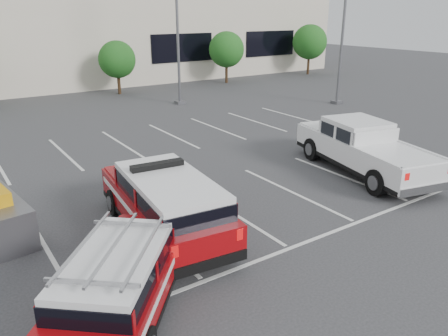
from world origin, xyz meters
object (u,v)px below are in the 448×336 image
object	(u,v)px
tree_mid_right	(118,61)
ladder_suv	(124,282)
convention_building	(18,27)
white_pickup	(363,153)
light_pole_right	(343,25)
fire_chief_suv	(165,207)
tree_right	(227,51)
light_pole_mid	(177,25)
tree_far_right	(310,43)

from	to	relation	value
tree_mid_right	ladder_suv	xyz separation A→B (m)	(-9.70, -24.87, -1.79)
convention_building	white_pickup	xyz separation A→B (m)	(6.23, -31.82, -3.93)
light_pole_right	fire_chief_suv	bearing A→B (deg)	-150.88
tree_right	fire_chief_suv	size ratio (longest dim) A/B	0.76
fire_chief_suv	white_pickup	xyz separation A→B (m)	(8.74, 0.25, -0.02)
convention_building	tree_mid_right	xyz separation A→B (m)	(4.91, -9.82, -2.22)
light_pole_mid	ladder_suv	xyz separation A→B (m)	(-11.61, -18.83, -4.47)
tree_far_right	light_pole_mid	xyz separation A→B (m)	(-18.09, -6.05, 2.14)
light_pole_mid	tree_right	bearing A→B (deg)	36.77
tree_mid_right	tree_right	size ratio (longest dim) A/B	0.90
tree_mid_right	tree_right	distance (m)	10.00
white_pickup	ladder_suv	bearing A→B (deg)	-152.23
convention_building	tree_mid_right	distance (m)	11.20
light_pole_right	tree_far_right	bearing A→B (deg)	52.96
tree_mid_right	tree_far_right	world-z (taller)	tree_far_right
tree_right	ladder_suv	size ratio (longest dim) A/B	0.96
tree_mid_right	white_pickup	distance (m)	22.11
light_pole_mid	white_pickup	distance (m)	16.56
convention_building	tree_far_right	xyz separation A→B (m)	(24.91, -9.82, -1.68)
tree_right	fire_chief_suv	xyz separation A→B (m)	(-17.42, -22.25, -1.96)
tree_far_right	light_pole_right	world-z (taller)	light_pole_right
tree_mid_right	tree_right	world-z (taller)	tree_right
convention_building	light_pole_right	xyz separation A→B (m)	(15.82, -21.86, 0.47)
tree_far_right	light_pole_mid	bearing A→B (deg)	-161.52
light_pole_right	fire_chief_suv	xyz separation A→B (m)	(-18.33, -10.21, -4.37)
fire_chief_suv	ladder_suv	bearing A→B (deg)	-125.45
light_pole_right	white_pickup	xyz separation A→B (m)	(-9.58, -9.96, -4.39)
convention_building	tree_right	bearing A→B (deg)	-33.37
tree_far_right	convention_building	bearing A→B (deg)	158.49
light_pole_right	ladder_suv	world-z (taller)	light_pole_right
tree_mid_right	light_pole_right	xyz separation A→B (m)	(10.91, -12.05, 2.68)
white_pickup	fire_chief_suv	bearing A→B (deg)	-165.17
tree_mid_right	white_pickup	world-z (taller)	tree_mid_right
convention_building	fire_chief_suv	size ratio (longest dim) A/B	10.28
white_pickup	convention_building	bearing A→B (deg)	114.27
fire_chief_suv	white_pickup	world-z (taller)	fire_chief_suv
light_pole_right	white_pickup	distance (m)	14.50
tree_mid_right	light_pole_mid	distance (m)	6.88
convention_building	white_pickup	world-z (taller)	convention_building
convention_building	ladder_suv	size ratio (longest dim) A/B	13.03
white_pickup	light_pole_mid	bearing A→B (deg)	101.09
tree_mid_right	ladder_suv	world-z (taller)	tree_mid_right
white_pickup	ladder_suv	size ratio (longest dim) A/B	1.48
tree_mid_right	fire_chief_suv	world-z (taller)	tree_mid_right
tree_right	light_pole_mid	world-z (taller)	light_pole_mid
convention_building	light_pole_right	world-z (taller)	convention_building
tree_right	light_pole_mid	size ratio (longest dim) A/B	0.43
tree_far_right	ladder_suv	xyz separation A→B (m)	(-29.70, -24.87, -2.33)
convention_building	ladder_suv	distance (m)	35.25
tree_mid_right	light_pole_mid	world-z (taller)	light_pole_mid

